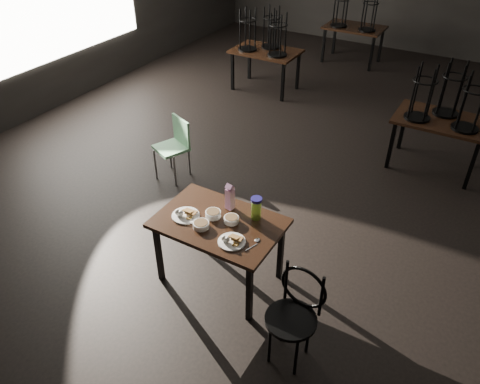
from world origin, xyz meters
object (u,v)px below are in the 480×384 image
Objects in this scene: water_bottle at (256,208)px; school_chair at (175,143)px; juice_carton at (230,197)px; main_table at (219,228)px; bentwood_chair at (296,310)px.

water_bottle reaches higher than school_chair.
school_chair is (-1.84, 1.13, -0.37)m from water_bottle.
juice_carton reaches higher than water_bottle.
school_chair is (-1.54, 1.13, -0.38)m from juice_carton.
juice_carton is at bearing 178.67° from water_bottle.
water_bottle is at bearing -8.39° from school_chair.
main_table is 0.41m from water_bottle.
water_bottle is 2.19m from school_chair.
main_table is at bearing -140.90° from water_bottle.
main_table is 4.21× the size of juice_carton.
bentwood_chair is (1.02, -0.44, -0.13)m from main_table.
school_chair is at bearing 143.90° from juice_carton.
main_table is 1.12m from bentwood_chair.
school_chair is (-1.56, 1.36, -0.17)m from main_table.
bentwood_chair is (1.04, -0.67, -0.34)m from juice_carton.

